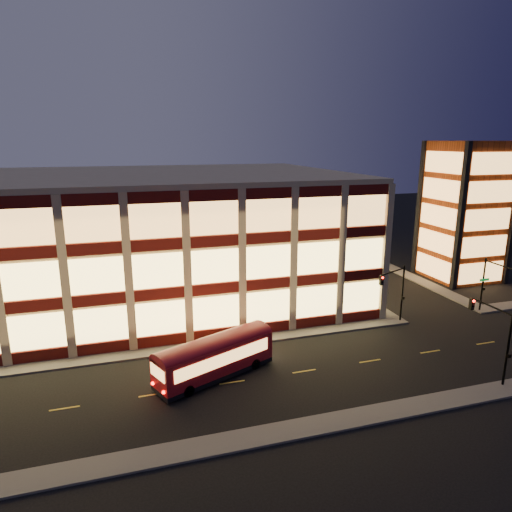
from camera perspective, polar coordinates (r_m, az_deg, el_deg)
name	(u,v)px	position (r m, az deg, el deg)	size (l,w,h in m)	color
ground	(170,355)	(41.10, -10.64, -12.10)	(200.00, 200.00, 0.00)	black
sidewalk_office_south	(134,354)	(41.83, -14.98, -11.75)	(54.00, 2.00, 0.15)	#514F4C
sidewalk_office_east	(327,277)	(62.55, 8.85, -2.61)	(2.00, 30.00, 0.15)	#514F4C
sidewalk_tower_west	(397,270)	(67.93, 17.25, -1.74)	(2.00, 30.00, 0.15)	#514F4C
sidewalk_near	(196,449)	(30.01, -7.54, -22.78)	(100.00, 2.00, 0.15)	#514F4C
office_building	(125,237)	(54.74, -16.08, 2.31)	(50.45, 30.45, 14.50)	tan
stair_tower	(464,212)	(65.86, 24.60, 5.07)	(8.60, 8.60, 18.00)	#8C3814
traffic_signal_far	(395,286)	(47.13, 17.00, -3.61)	(3.79, 1.87, 6.00)	black
traffic_signal_right	(494,279)	(53.53, 27.63, -2.53)	(1.20, 4.37, 6.00)	black
traffic_signal_near	(494,328)	(39.78, 27.64, -7.99)	(0.32, 4.45, 6.00)	black
trolley_bus	(215,355)	(36.49, -5.18, -12.20)	(10.06, 6.19, 3.35)	maroon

